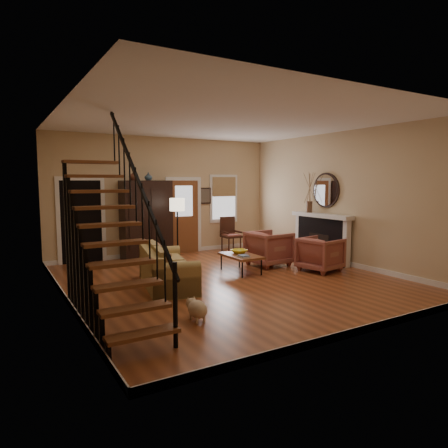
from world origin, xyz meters
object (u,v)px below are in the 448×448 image
armoire (146,220)px  sofa (167,268)px  armchair_left (320,254)px  floor_lamp (177,231)px  coffee_table (241,263)px  armchair_right (269,248)px  side_chair (231,234)px

armoire → sofa: 3.07m
armchair_left → floor_lamp: 3.54m
coffee_table → armchair_right: size_ratio=1.14×
side_chair → coffee_table: bearing=-117.0°
coffee_table → armchair_left: armchair_left is taller
side_chair → armchair_left: bearing=-82.6°
armchair_right → side_chair: 2.20m
sofa → coffee_table: sofa is taller
armoire → floor_lamp: armoire is taller
armoire → armchair_left: size_ratio=2.42×
armoire → coffee_table: 3.08m
armchair_right → side_chair: side_chair is taller
sofa → floor_lamp: floor_lamp is taller
armoire → floor_lamp: size_ratio=1.27×
armchair_left → armoire: bearing=30.3°
floor_lamp → coffee_table: bearing=-63.2°
coffee_table → floor_lamp: (-0.83, 1.65, 0.62)m
coffee_table → armchair_right: (1.02, 0.29, 0.22)m
coffee_table → armchair_right: 1.08m
armoire → sofa: size_ratio=1.05×
sofa → armchair_left: bearing=3.4°
armchair_left → side_chair: 3.30m
armoire → floor_lamp: bearing=-65.7°
coffee_table → armchair_right: bearing=15.7°
floor_lamp → armchair_left: bearing=-44.3°
sofa → side_chair: (3.16, 2.73, 0.14)m
armchair_right → floor_lamp: 2.34m
side_chair → armchair_right: bearing=-96.3°
armoire → side_chair: 2.61m
coffee_table → floor_lamp: 1.95m
sofa → armchair_right: (2.92, 0.55, 0.06)m
armchair_right → floor_lamp: floor_lamp is taller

